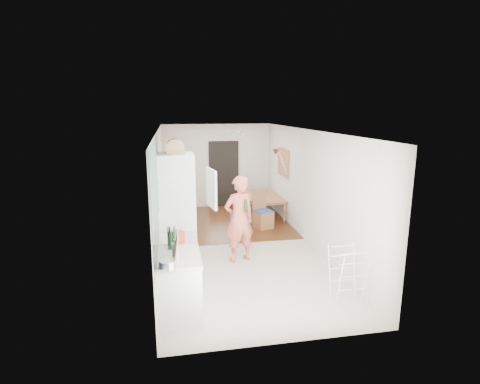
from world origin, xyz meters
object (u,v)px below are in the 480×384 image
object	(u,v)px
person	(239,211)
stool	(239,230)
drying_rack	(347,275)
dining_table	(263,207)
dining_chair	(263,210)

from	to	relation	value
person	stool	xyz separation A→B (m)	(0.22, 1.24, -0.79)
drying_rack	dining_table	bearing A→B (deg)	90.64
dining_table	dining_chair	world-z (taller)	dining_chair
dining_table	person	bearing A→B (deg)	152.61
dining_table	dining_chair	distance (m)	1.15
dining_chair	stool	world-z (taller)	dining_chair
person	dining_chair	distance (m)	2.19
dining_chair	person	bearing A→B (deg)	-137.47
person	dining_table	bearing A→B (deg)	-129.56
person	drying_rack	xyz separation A→B (m)	(1.36, -1.87, -0.57)
stool	dining_table	bearing A→B (deg)	60.16
stool	person	bearing A→B (deg)	-100.16
person	dining_table	size ratio (longest dim) A/B	1.46
drying_rack	dining_chair	bearing A→B (deg)	95.15
dining_table	drying_rack	xyz separation A→B (m)	(0.13, -4.86, 0.19)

